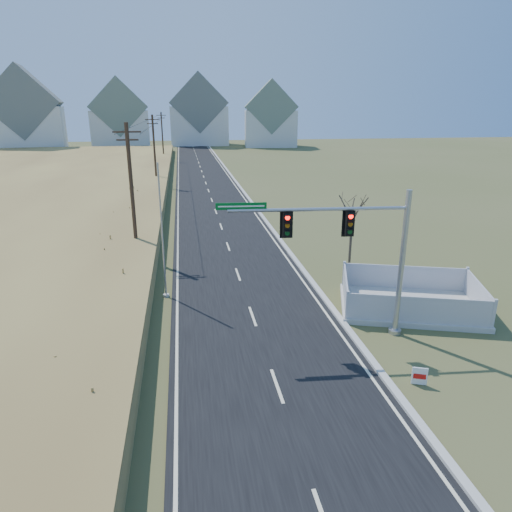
{
  "coord_description": "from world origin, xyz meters",
  "views": [
    {
      "loc": [
        -3.09,
        -16.31,
        9.95
      ],
      "look_at": [
        0.07,
        3.38,
        3.4
      ],
      "focal_mm": 32.0,
      "sensor_mm": 36.0,
      "label": 1
    }
  ],
  "objects_px": {
    "fence_enclosure": "(409,303)",
    "open_sign": "(420,376)",
    "traffic_signal_mast": "(362,248)",
    "flagpole": "(163,246)",
    "bare_tree": "(353,206)"
  },
  "relations": [
    {
      "from": "fence_enclosure",
      "to": "open_sign",
      "type": "height_order",
      "value": "fence_enclosure"
    },
    {
      "from": "fence_enclosure",
      "to": "bare_tree",
      "type": "bearing_deg",
      "value": 118.81
    },
    {
      "from": "fence_enclosure",
      "to": "bare_tree",
      "type": "xyz_separation_m",
      "value": [
        -1.15,
        5.78,
        3.91
      ]
    },
    {
      "from": "fence_enclosure",
      "to": "open_sign",
      "type": "bearing_deg",
      "value": -96.46
    },
    {
      "from": "traffic_signal_mast",
      "to": "bare_tree",
      "type": "bearing_deg",
      "value": 76.38
    },
    {
      "from": "traffic_signal_mast",
      "to": "flagpole",
      "type": "relative_size",
      "value": 1.14
    },
    {
      "from": "traffic_signal_mast",
      "to": "bare_tree",
      "type": "relative_size",
      "value": 1.6
    },
    {
      "from": "fence_enclosure",
      "to": "flagpole",
      "type": "height_order",
      "value": "flagpole"
    },
    {
      "from": "flagpole",
      "to": "fence_enclosure",
      "type": "bearing_deg",
      "value": -16.03
    },
    {
      "from": "open_sign",
      "to": "bare_tree",
      "type": "xyz_separation_m",
      "value": [
        1.71,
        12.21,
        3.84
      ]
    },
    {
      "from": "fence_enclosure",
      "to": "bare_tree",
      "type": "height_order",
      "value": "bare_tree"
    },
    {
      "from": "open_sign",
      "to": "flagpole",
      "type": "xyz_separation_m",
      "value": [
        -9.59,
        10.01,
        2.54
      ]
    },
    {
      "from": "open_sign",
      "to": "bare_tree",
      "type": "relative_size",
      "value": 0.13
    },
    {
      "from": "traffic_signal_mast",
      "to": "fence_enclosure",
      "type": "distance_m",
      "value": 5.83
    },
    {
      "from": "bare_tree",
      "to": "traffic_signal_mast",
      "type": "bearing_deg",
      "value": -107.94
    }
  ]
}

